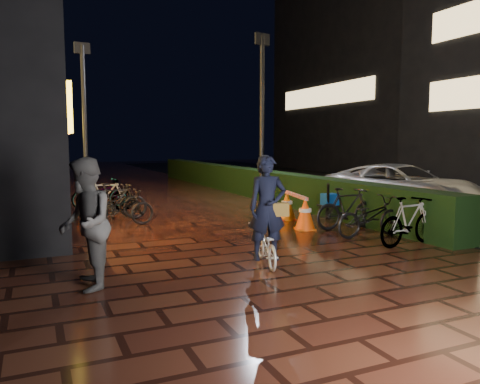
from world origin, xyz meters
name	(u,v)px	position (x,y,z in m)	size (l,w,h in m)	color
ground	(262,243)	(0.00, 0.00, 0.00)	(80.00, 80.00, 0.00)	#381911
asphalt_road	(418,196)	(9.00, 5.00, 0.00)	(11.00, 60.00, 0.01)	black
hedge	(246,181)	(3.30, 8.00, 0.50)	(0.70, 20.00, 1.00)	black
bystander_person	(85,224)	(-3.46, -1.62, 0.90)	(0.88, 0.68, 1.80)	#525254
van	(402,186)	(5.99, 2.64, 0.67)	(2.21, 4.78, 1.33)	#9E9EA3
far_buildings	(477,55)	(17.23, 9.61, 6.47)	(9.08, 31.00, 14.00)	black
lamp_post_hedge	(262,113)	(2.34, 4.72, 2.87)	(0.50, 0.16, 5.22)	black
lamp_post_sf	(85,117)	(-2.55, 7.29, 2.77)	(0.48, 0.14, 5.03)	black
cyclist	(267,225)	(-0.67, -1.52, 0.67)	(0.72, 1.32, 1.79)	white
traffic_barrier	(295,209)	(1.71, 1.59, 0.38)	(0.79, 1.86, 0.76)	#FF530D
cart_assembly	(330,201)	(2.77, 1.70, 0.51)	(0.56, 0.54, 0.99)	black
parked_bikes_storefront	(109,200)	(-2.26, 4.65, 0.45)	(1.79, 4.18, 0.96)	black
parked_bikes_hedge	(374,215)	(2.43, -0.38, 0.46)	(1.81, 2.49, 0.96)	black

